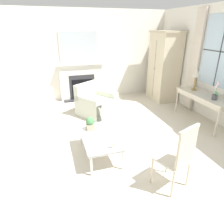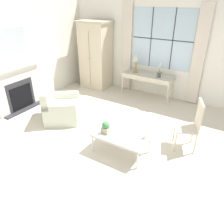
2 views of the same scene
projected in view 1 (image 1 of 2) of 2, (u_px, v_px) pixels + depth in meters
The scene contains 12 objects.
ground_plane at pixel (103, 142), 4.28m from camera, with size 14.00×14.00×0.00m, color beige.
wall_left at pixel (96, 56), 6.55m from camera, with size 0.06×7.20×2.80m, color white.
fireplace at pixel (81, 78), 6.57m from camera, with size 0.34×1.48×2.18m.
armoire at pixel (164, 67), 6.41m from camera, with size 1.01×0.74×2.17m.
console_table at pixel (204, 98), 4.94m from camera, with size 1.57×0.55×0.73m.
table_lamp at pixel (196, 74), 5.11m from camera, with size 0.22×0.22×0.57m.
potted_orchid at pixel (216, 93), 4.52m from camera, with size 0.15×0.12×0.43m.
armchair_upholstered at pixel (96, 104), 5.54m from camera, with size 1.18×1.22×0.86m.
side_chair_wooden at pixel (179, 155), 2.82m from camera, with size 0.57×0.57×1.07m.
coffee_table at pixel (100, 138), 3.67m from camera, with size 1.11×0.64×0.44m.
potted_plant_small at pixel (90, 123), 3.82m from camera, with size 0.16×0.16×0.26m.
pillar_candle at pixel (113, 145), 3.25m from camera, with size 0.10×0.10×0.15m.
Camera 1 is at (3.57, -0.93, 2.27)m, focal length 32.00 mm.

